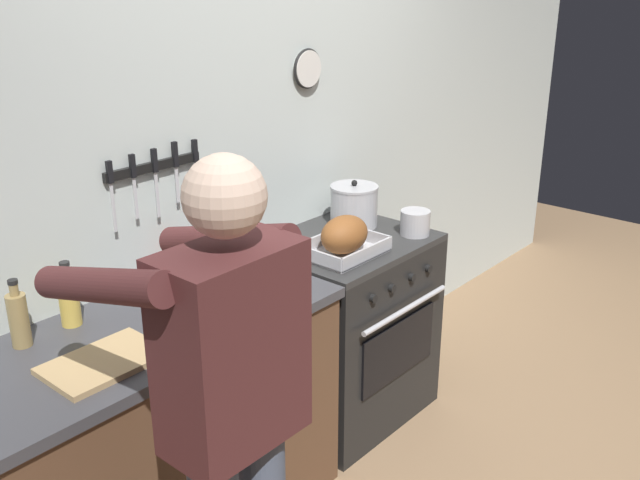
{
  "coord_description": "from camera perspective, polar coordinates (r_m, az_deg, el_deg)",
  "views": [
    {
      "loc": [
        -2.19,
        -0.94,
        2.08
      ],
      "look_at": [
        -0.12,
        0.85,
        1.03
      ],
      "focal_mm": 40.69,
      "sensor_mm": 36.0,
      "label": 1
    }
  ],
  "objects": [
    {
      "name": "saucepan",
      "position": [
        3.38,
        7.49,
        1.37
      ],
      "size": [
        0.14,
        0.14,
        0.12
      ],
      "color": "#B7B7BC",
      "rests_on": "stove"
    },
    {
      "name": "stove",
      "position": [
        3.49,
        1.95,
        -6.92
      ],
      "size": [
        0.76,
        0.67,
        0.9
      ],
      "color": "black",
      "rests_on": "ground"
    },
    {
      "name": "bottle_hot_sauce",
      "position": [
        2.92,
        -10.98,
        -1.37
      ],
      "size": [
        0.05,
        0.05,
        0.21
      ],
      "color": "red",
      "rests_on": "counter_block"
    },
    {
      "name": "cutting_board",
      "position": [
        2.4,
        -16.62,
        -9.18
      ],
      "size": [
        0.36,
        0.24,
        0.02
      ],
      "primitive_type": "cube",
      "color": "tan",
      "rests_on": "counter_block"
    },
    {
      "name": "bottle_cooking_oil",
      "position": [
        2.65,
        -19.14,
        -4.39
      ],
      "size": [
        0.07,
        0.07,
        0.24
      ],
      "color": "gold",
      "rests_on": "counter_block"
    },
    {
      "name": "wall_back",
      "position": [
        3.26,
        -5.32,
        7.03
      ],
      "size": [
        6.0,
        0.13,
        2.6
      ],
      "color": "silver",
      "rests_on": "ground"
    },
    {
      "name": "stock_pot",
      "position": [
        3.46,
        2.69,
        2.72
      ],
      "size": [
        0.23,
        0.23,
        0.23
      ],
      "color": "#B7B7BC",
      "rests_on": "stove"
    },
    {
      "name": "bottle_vinegar",
      "position": [
        2.56,
        -22.62,
        -5.73
      ],
      "size": [
        0.06,
        0.06,
        0.24
      ],
      "color": "#997F4C",
      "rests_on": "counter_block"
    },
    {
      "name": "counter_block",
      "position": [
        2.7,
        -18.5,
        -17.2
      ],
      "size": [
        2.03,
        0.65,
        0.9
      ],
      "color": "brown",
      "rests_on": "ground"
    },
    {
      "name": "person_cook",
      "position": [
        2.03,
        -7.13,
        -12.88
      ],
      "size": [
        0.51,
        0.63,
        1.66
      ],
      "rotation": [
        0.0,
        0.0,
        1.53
      ],
      "color": "#4C566B",
      "rests_on": "ground"
    },
    {
      "name": "roasting_pan",
      "position": [
        3.11,
        1.93,
        0.17
      ],
      "size": [
        0.35,
        0.26,
        0.18
      ],
      "color": "#B7B7BC",
      "rests_on": "stove"
    }
  ]
}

